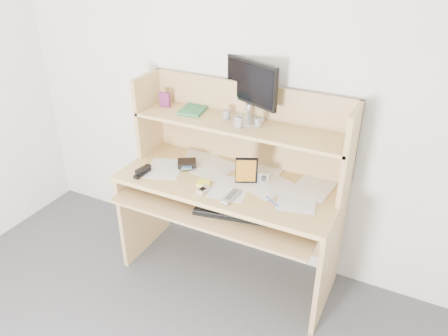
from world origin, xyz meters
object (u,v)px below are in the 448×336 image
at_px(tv_remote, 231,196).
at_px(desk, 234,182).
at_px(game_case, 246,170).
at_px(keyboard, 232,211).
at_px(monitor, 250,89).

bearing_deg(tv_remote, desk, 116.53).
bearing_deg(game_case, keyboard, -116.64).
relative_size(desk, keyboard, 2.96).
xyz_separation_m(game_case, monitor, (-0.09, 0.24, 0.43)).
xyz_separation_m(tv_remote, game_case, (0.02, 0.18, 0.09)).
relative_size(keyboard, monitor, 1.16).
height_order(keyboard, monitor, monitor).
distance_m(tv_remote, game_case, 0.20).
xyz_separation_m(desk, monitor, (0.02, 0.16, 0.59)).
xyz_separation_m(keyboard, monitor, (-0.09, 0.43, 0.62)).
distance_m(desk, monitor, 0.61).
distance_m(keyboard, tv_remote, 0.10).
bearing_deg(keyboard, tv_remote, 140.40).
xyz_separation_m(keyboard, tv_remote, (-0.01, 0.01, 0.10)).
distance_m(keyboard, monitor, 0.75).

